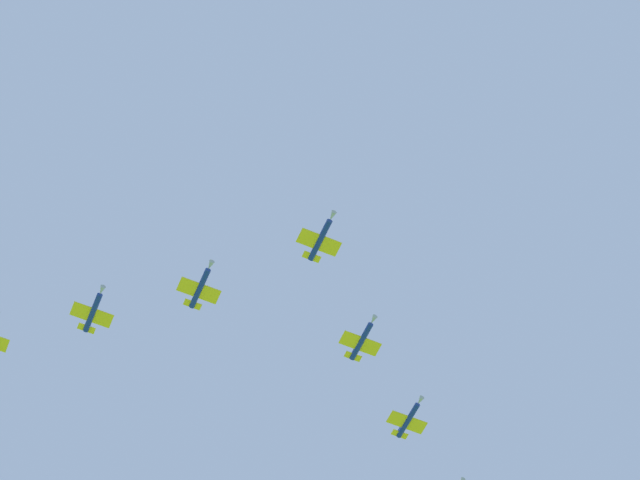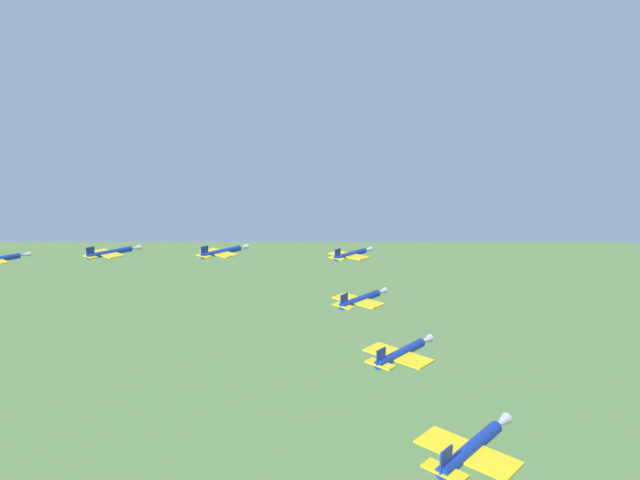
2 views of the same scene
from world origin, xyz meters
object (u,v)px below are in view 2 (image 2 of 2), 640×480
(jet_port_inner, at_px, (222,252))
(jet_starboard_inner, at_px, (361,299))
(jet_port_outer, at_px, (111,252))
(jet_starboard_outer, at_px, (402,353))
(jet_lead, at_px, (351,254))
(jet_port_trail, at_px, (472,448))

(jet_port_inner, distance_m, jet_starboard_inner, 35.61)
(jet_port_outer, bearing_deg, jet_starboard_outer, 0.00)
(jet_port_inner, xyz_separation_m, jet_starboard_outer, (28.00, 47.63, -1.70))
(jet_lead, xyz_separation_m, jet_port_inner, (13.84, -22.21, 1.07))
(jet_starboard_outer, distance_m, jet_port_trail, 23.69)
(jet_port_inner, relative_size, jet_starboard_inner, 1.00)
(jet_lead, xyz_separation_m, jet_port_outer, (23.08, -43.17, 0.63))
(jet_starboard_outer, relative_size, jet_port_trail, 1.00)
(jet_port_inner, height_order, jet_starboard_outer, jet_port_inner)
(jet_lead, relative_size, jet_port_trail, 1.00)
(jet_port_inner, xyz_separation_m, jet_port_outer, (9.24, -20.95, -0.45))
(jet_lead, distance_m, jet_port_inner, 26.20)
(jet_port_outer, distance_m, jet_starboard_outer, 71.11)
(jet_port_inner, relative_size, jet_port_trail, 1.00)
(jet_port_trail, bearing_deg, jet_starboard_outer, 138.76)
(jet_starboard_outer, bearing_deg, jet_port_outer, 180.00)
(jet_starboard_inner, height_order, jet_starboard_outer, jet_starboard_outer)
(jet_port_trail, bearing_deg, jet_lead, 137.28)
(jet_starboard_inner, xyz_separation_m, jet_port_outer, (-0.14, -55.24, 1.70))
(jet_port_inner, height_order, jet_port_trail, jet_port_inner)
(jet_port_outer, height_order, jet_starboard_outer, jet_port_outer)
(jet_lead, xyz_separation_m, jet_starboard_inner, (23.22, 12.08, -1.07))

